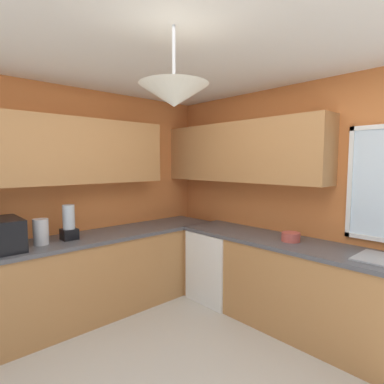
% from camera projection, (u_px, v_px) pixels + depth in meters
% --- Properties ---
extents(room_shell, '(4.01, 3.84, 2.57)m').
position_uv_depth(room_shell, '(169.00, 148.00, 2.95)').
color(room_shell, '#D17238').
rests_on(room_shell, ground_plane).
extents(counter_run_left, '(0.65, 3.45, 0.89)m').
position_uv_depth(counter_run_left, '(77.00, 279.00, 3.29)').
color(counter_run_left, '#AD7542').
rests_on(counter_run_left, ground_plane).
extents(counter_run_back, '(3.10, 0.65, 0.89)m').
position_uv_depth(counter_run_back, '(314.00, 291.00, 2.98)').
color(counter_run_back, '#AD7542').
rests_on(counter_run_back, ground_plane).
extents(dishwasher, '(0.60, 0.60, 0.84)m').
position_uv_depth(dishwasher, '(220.00, 265.00, 3.83)').
color(dishwasher, white).
rests_on(dishwasher, ground_plane).
extents(kettle, '(0.14, 0.14, 0.25)m').
position_uv_depth(kettle, '(41.00, 232.00, 2.99)').
color(kettle, '#B7B7BC').
rests_on(kettle, counter_run_left).
extents(bowl, '(0.18, 0.18, 0.09)m').
position_uv_depth(bowl, '(291.00, 237.00, 3.13)').
color(bowl, '#B74C42').
rests_on(bowl, counter_run_back).
extents(blender_appliance, '(0.15, 0.15, 0.36)m').
position_uv_depth(blender_appliance, '(69.00, 224.00, 3.19)').
color(blender_appliance, black).
rests_on(blender_appliance, counter_run_left).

